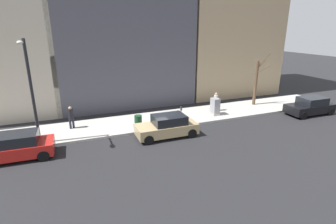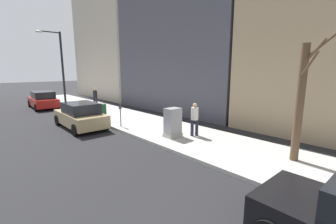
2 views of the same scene
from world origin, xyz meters
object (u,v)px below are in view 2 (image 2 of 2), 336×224
object	(u,v)px
parking_meter	(120,112)
office_block_center	(210,19)
bare_tree	(301,101)
trash_bin	(102,110)
parked_car_tan	(80,116)
pedestrian_near_meter	(195,117)
pedestrian_midblock	(95,96)
utility_box	(173,123)
office_tower_right	(134,1)
streetlamp	(59,63)
parked_car_red	(43,100)

from	to	relation	value
parking_meter	office_block_center	bearing A→B (deg)	12.55
bare_tree	trash_bin	distance (m)	12.24
parked_car_tan	pedestrian_near_meter	bearing A→B (deg)	-59.71
parked_car_tan	trash_bin	size ratio (longest dim) A/B	4.69
pedestrian_midblock	pedestrian_near_meter	bearing A→B (deg)	150.64
utility_box	pedestrian_midblock	size ratio (longest dim) A/B	0.86
pedestrian_near_meter	office_tower_right	bearing A→B (deg)	-85.30
streetlamp	utility_box	bearing A→B (deg)	-85.68
pedestrian_near_meter	streetlamp	bearing A→B (deg)	-51.27
streetlamp	trash_bin	size ratio (longest dim) A/B	7.22
pedestrian_near_meter	office_block_center	bearing A→B (deg)	-114.21
trash_bin	pedestrian_near_meter	size ratio (longest dim) A/B	0.54
utility_box	trash_bin	distance (m)	6.84
parked_car_tan	office_tower_right	size ratio (longest dim) A/B	0.17
bare_tree	pedestrian_midblock	xyz separation A→B (m)	(-0.10, 16.59, -1.27)
pedestrian_near_meter	office_block_center	size ratio (longest dim) A/B	0.10
parking_meter	streetlamp	size ratio (longest dim) A/B	0.21
bare_tree	office_block_center	world-z (taller)	office_block_center
parking_meter	utility_box	distance (m)	3.65
utility_box	bare_tree	xyz separation A→B (m)	(1.29, -5.17, 1.51)
utility_box	trash_bin	world-z (taller)	utility_box
parking_meter	utility_box	xyz separation A→B (m)	(0.85, -3.54, -0.13)
pedestrian_near_meter	utility_box	bearing A→B (deg)	-3.56
bare_tree	office_tower_right	size ratio (longest dim) A/B	0.20
parked_car_tan	utility_box	xyz separation A→B (m)	(2.50, -5.35, 0.11)
parked_car_red	pedestrian_midblock	size ratio (longest dim) A/B	2.57
office_block_center	parking_meter	bearing A→B (deg)	-167.45
utility_box	streetlamp	bearing A→B (deg)	94.32
bare_tree	pedestrian_near_meter	size ratio (longest dim) A/B	2.87
bare_tree	pedestrian_near_meter	world-z (taller)	bare_tree
parked_car_tan	utility_box	world-z (taller)	utility_box
utility_box	pedestrian_near_meter	bearing A→B (deg)	-34.52
pedestrian_midblock	office_block_center	distance (m)	12.86
pedestrian_midblock	office_block_center	bearing A→B (deg)	-147.79
parked_car_tan	trash_bin	distance (m)	2.57
parked_car_tan	streetlamp	size ratio (longest dim) A/B	0.65
office_tower_right	parking_meter	bearing A→B (deg)	-127.19
parked_car_red	streetlamp	distance (m)	3.71
parking_meter	pedestrian_midblock	bearing A→B (deg)	75.54
pedestrian_near_meter	office_block_center	world-z (taller)	office_block_center
parking_meter	pedestrian_midblock	world-z (taller)	pedestrian_midblock
streetlamp	office_block_center	world-z (taller)	office_block_center
bare_tree	office_block_center	distance (m)	15.66
parked_car_tan	pedestrian_midblock	size ratio (longest dim) A/B	2.54
utility_box	streetlamp	size ratio (longest dim) A/B	0.22
utility_box	office_block_center	size ratio (longest dim) A/B	0.09
trash_bin	pedestrian_midblock	size ratio (longest dim) A/B	0.54
parking_meter	office_block_center	world-z (taller)	office_block_center
office_tower_right	utility_box	bearing A→B (deg)	-119.30
pedestrian_near_meter	parked_car_tan	bearing A→B (deg)	-29.30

